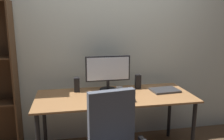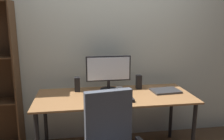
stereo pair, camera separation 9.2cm
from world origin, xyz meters
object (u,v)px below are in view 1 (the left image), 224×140
(keyboard, at_px, (113,101))
(speaker_left, at_px, (77,85))
(coffee_mug, at_px, (120,91))
(speaker_right, at_px, (138,82))
(laptop, at_px, (165,90))
(mouse, at_px, (132,100))
(monitor, at_px, (108,71))
(desk, at_px, (115,102))

(keyboard, height_order, speaker_left, speaker_left)
(coffee_mug, distance_m, speaker_right, 0.38)
(laptop, distance_m, speaker_left, 1.05)
(coffee_mug, bearing_deg, speaker_right, 40.35)
(mouse, height_order, speaker_right, speaker_right)
(speaker_right, bearing_deg, coffee_mug, -139.65)
(speaker_right, bearing_deg, keyboard, -133.46)
(laptop, height_order, speaker_right, speaker_right)
(laptop, bearing_deg, speaker_left, 165.90)
(monitor, distance_m, keyboard, 0.48)
(laptop, height_order, speaker_left, speaker_left)
(mouse, distance_m, laptop, 0.54)
(speaker_left, bearing_deg, keyboard, -49.69)
(laptop, bearing_deg, monitor, 160.00)
(monitor, bearing_deg, speaker_right, -1.22)
(desk, relative_size, speaker_left, 10.29)
(keyboard, height_order, mouse, mouse)
(desk, xyz_separation_m, speaker_right, (0.33, 0.22, 0.16))
(mouse, relative_size, speaker_right, 0.56)
(monitor, xyz_separation_m, laptop, (0.65, -0.18, -0.23))
(laptop, xyz_separation_m, speaker_right, (-0.28, 0.17, 0.07))
(monitor, xyz_separation_m, keyboard, (-0.02, -0.42, -0.23))
(desk, height_order, mouse, mouse)
(desk, xyz_separation_m, monitor, (-0.04, 0.23, 0.31))
(speaker_right, bearing_deg, speaker_left, 180.00)
(desk, xyz_separation_m, mouse, (0.14, -0.22, 0.09))
(keyboard, bearing_deg, laptop, 22.54)
(mouse, distance_m, coffee_mug, 0.21)
(desk, relative_size, keyboard, 6.03)
(coffee_mug, distance_m, speaker_left, 0.52)
(speaker_left, bearing_deg, speaker_right, 0.00)
(desk, relative_size, monitor, 3.28)
(speaker_left, distance_m, speaker_right, 0.75)
(laptop, relative_size, speaker_right, 1.88)
(laptop, bearing_deg, speaker_right, 143.84)
(monitor, distance_m, mouse, 0.53)
(monitor, bearing_deg, desk, -79.94)
(mouse, bearing_deg, monitor, 110.93)
(coffee_mug, bearing_deg, monitor, 109.09)
(desk, height_order, speaker_left, speaker_left)
(speaker_right, bearing_deg, desk, -146.90)
(keyboard, bearing_deg, monitor, 89.95)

